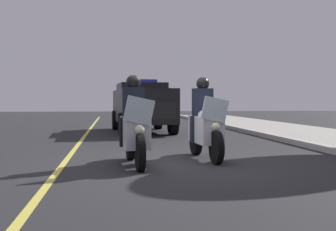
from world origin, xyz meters
The scene contains 5 objects.
ground_plane centered at (0.00, 0.00, 0.00)m, with size 80.00×80.00×0.00m, color #28282B.
lane_stripe_center centered at (0.00, -2.13, 0.00)m, with size 48.00×0.12×0.01m, color #E0D14C.
police_motorcycle_lead_left centered at (0.08, -0.77, 0.70)m, with size 2.14×0.61×1.72m.
police_motorcycle_lead_right centered at (-0.55, 0.73, 0.70)m, with size 2.14×0.61×1.72m.
police_suv centered at (-8.38, -0.03, 1.07)m, with size 5.02×2.34×2.05m.
Camera 1 is at (8.09, -1.20, 1.22)m, focal length 45.29 mm.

